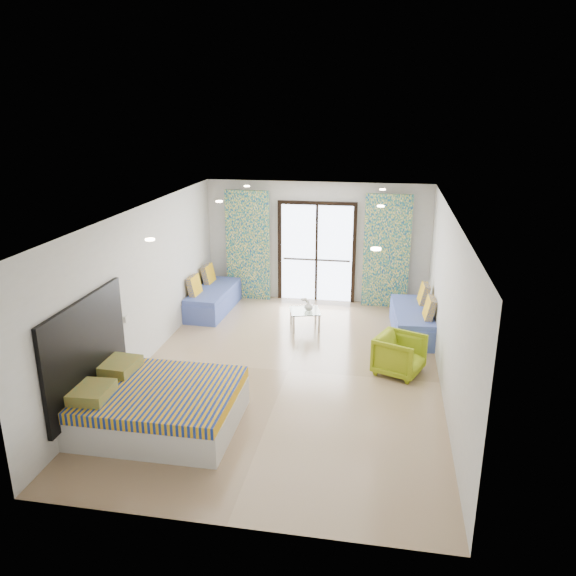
% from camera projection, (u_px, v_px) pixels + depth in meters
% --- Properties ---
extents(floor, '(5.00, 7.50, 0.01)m').
position_uv_depth(floor, '(288.00, 371.00, 9.48)').
color(floor, '#917556').
rests_on(floor, ground).
extents(ceiling, '(5.00, 7.50, 0.01)m').
position_uv_depth(ceiling, '(288.00, 212.00, 8.65)').
color(ceiling, silver).
rests_on(ceiling, ground).
extents(wall_back, '(5.00, 0.01, 2.70)m').
position_uv_depth(wall_back, '(317.00, 242.00, 12.58)').
color(wall_back, silver).
rests_on(wall_back, ground).
extents(wall_front, '(5.00, 0.01, 2.70)m').
position_uv_depth(wall_front, '(222.00, 415.00, 5.55)').
color(wall_front, silver).
rests_on(wall_front, ground).
extents(wall_left, '(0.01, 7.50, 2.70)m').
position_uv_depth(wall_left, '(142.00, 287.00, 9.48)').
color(wall_left, silver).
rests_on(wall_left, ground).
extents(wall_right, '(0.01, 7.50, 2.70)m').
position_uv_depth(wall_right, '(447.00, 304.00, 8.65)').
color(wall_right, silver).
rests_on(wall_right, ground).
extents(balcony_door, '(1.76, 0.08, 2.28)m').
position_uv_depth(balcony_door, '(317.00, 247.00, 12.58)').
color(balcony_door, black).
rests_on(balcony_door, floor).
extents(balcony_rail, '(1.52, 0.03, 0.04)m').
position_uv_depth(balcony_rail, '(316.00, 260.00, 12.68)').
color(balcony_rail, '#595451').
rests_on(balcony_rail, balcony_door).
extents(curtain_left, '(1.00, 0.10, 2.50)m').
position_uv_depth(curtain_left, '(248.00, 246.00, 12.69)').
color(curtain_left, white).
rests_on(curtain_left, floor).
extents(curtain_right, '(1.00, 0.10, 2.50)m').
position_uv_depth(curtain_right, '(387.00, 252.00, 12.18)').
color(curtain_right, white).
rests_on(curtain_right, floor).
extents(downlight_a, '(0.12, 0.12, 0.02)m').
position_uv_depth(downlight_a, '(150.00, 240.00, 7.01)').
color(downlight_a, '#FFE0B2').
rests_on(downlight_a, ceiling).
extents(downlight_b, '(0.12, 0.12, 0.02)m').
position_uv_depth(downlight_b, '(376.00, 249.00, 6.55)').
color(downlight_b, '#FFE0B2').
rests_on(downlight_b, ceiling).
extents(downlight_c, '(0.12, 0.12, 0.02)m').
position_uv_depth(downlight_c, '(219.00, 201.00, 9.82)').
color(downlight_c, '#FFE0B2').
rests_on(downlight_c, ceiling).
extents(downlight_d, '(0.12, 0.12, 0.02)m').
position_uv_depth(downlight_d, '(381.00, 206.00, 9.36)').
color(downlight_d, '#FFE0B2').
rests_on(downlight_d, ceiling).
extents(downlight_e, '(0.12, 0.12, 0.02)m').
position_uv_depth(downlight_e, '(247.00, 186.00, 11.70)').
color(downlight_e, '#FFE0B2').
rests_on(downlight_e, ceiling).
extents(downlight_f, '(0.12, 0.12, 0.02)m').
position_uv_depth(downlight_f, '(383.00, 189.00, 11.23)').
color(downlight_f, '#FFE0B2').
rests_on(downlight_f, ceiling).
extents(headboard, '(0.06, 2.10, 1.50)m').
position_uv_depth(headboard, '(87.00, 351.00, 7.71)').
color(headboard, black).
rests_on(headboard, floor).
extents(switch_plate, '(0.02, 0.10, 0.10)m').
position_uv_depth(switch_plate, '(126.00, 319.00, 8.88)').
color(switch_plate, silver).
rests_on(switch_plate, wall_left).
extents(bed, '(2.12, 1.73, 0.73)m').
position_uv_depth(bed, '(158.00, 406.00, 7.77)').
color(bed, silver).
rests_on(bed, floor).
extents(daybed_left, '(0.79, 1.87, 0.91)m').
position_uv_depth(daybed_left, '(213.00, 298.00, 12.17)').
color(daybed_left, '#495DAF').
rests_on(daybed_left, floor).
extents(daybed_right, '(0.84, 1.88, 0.90)m').
position_uv_depth(daybed_right, '(413.00, 320.00, 10.94)').
color(daybed_right, '#495DAF').
rests_on(daybed_right, floor).
extents(coffee_table, '(0.71, 0.71, 0.67)m').
position_uv_depth(coffee_table, '(305.00, 312.00, 11.19)').
color(coffee_table, silver).
rests_on(coffee_table, floor).
extents(vase, '(0.19, 0.20, 0.18)m').
position_uv_depth(vase, '(309.00, 306.00, 11.16)').
color(vase, white).
rests_on(vase, coffee_table).
extents(armchair, '(0.89, 0.92, 0.74)m').
position_uv_depth(armchair, '(400.00, 353.00, 9.28)').
color(armchair, '#8EA214').
rests_on(armchair, floor).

